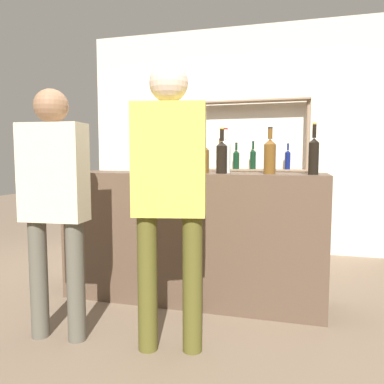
# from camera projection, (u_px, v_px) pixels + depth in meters

# --- Properties ---
(ground_plane) EXTENTS (16.00, 16.00, 0.00)m
(ground_plane) POSITION_uv_depth(u_px,v_px,m) (192.00, 298.00, 3.15)
(ground_plane) COLOR #7A6651
(bar_counter) EXTENTS (2.12, 0.54, 1.06)m
(bar_counter) POSITION_uv_depth(u_px,v_px,m) (192.00, 236.00, 3.10)
(bar_counter) COLOR brown
(bar_counter) RESTS_ON ground_plane
(back_wall) EXTENTS (3.72, 0.12, 2.80)m
(back_wall) POSITION_uv_depth(u_px,v_px,m) (231.00, 141.00, 4.82)
(back_wall) COLOR beige
(back_wall) RESTS_ON ground_plane
(back_shelf) EXTENTS (1.95, 0.18, 1.87)m
(back_shelf) POSITION_uv_depth(u_px,v_px,m) (228.00, 154.00, 4.66)
(back_shelf) COLOR #897056
(back_shelf) RESTS_ON ground_plane
(counter_bottle_0) EXTENTS (0.08, 0.08, 0.35)m
(counter_bottle_0) POSITION_uv_depth(u_px,v_px,m) (222.00, 156.00, 2.88)
(counter_bottle_0) COLOR black
(counter_bottle_0) RESTS_ON bar_counter
(counter_bottle_1) EXTENTS (0.07, 0.07, 0.37)m
(counter_bottle_1) POSITION_uv_depth(u_px,v_px,m) (314.00, 155.00, 2.68)
(counter_bottle_1) COLOR black
(counter_bottle_1) RESTS_ON bar_counter
(counter_bottle_2) EXTENTS (0.08, 0.08, 0.36)m
(counter_bottle_2) POSITION_uv_depth(u_px,v_px,m) (225.00, 155.00, 2.99)
(counter_bottle_2) COLOR silver
(counter_bottle_2) RESTS_ON bar_counter
(counter_bottle_3) EXTENTS (0.09, 0.09, 0.35)m
(counter_bottle_3) POSITION_uv_depth(u_px,v_px,m) (270.00, 155.00, 2.81)
(counter_bottle_3) COLOR brown
(counter_bottle_3) RESTS_ON bar_counter
(counter_bottle_4) EXTENTS (0.09, 0.09, 0.32)m
(counter_bottle_4) POSITION_uv_depth(u_px,v_px,m) (204.00, 158.00, 2.97)
(counter_bottle_4) COLOR brown
(counter_bottle_4) RESTS_ON bar_counter
(ice_bucket) EXTENTS (0.24, 0.24, 0.24)m
(ice_bucket) POSITION_uv_depth(u_px,v_px,m) (164.00, 158.00, 3.09)
(ice_bucket) COLOR #846647
(ice_bucket) RESTS_ON bar_counter
(cork_jar) EXTENTS (0.13, 0.13, 0.17)m
(cork_jar) POSITION_uv_depth(u_px,v_px,m) (192.00, 162.00, 3.14)
(cork_jar) COLOR silver
(cork_jar) RESTS_ON bar_counter
(customer_center) EXTENTS (0.46, 0.27, 1.73)m
(customer_center) POSITION_uv_depth(u_px,v_px,m) (169.00, 185.00, 2.22)
(customer_center) COLOR brown
(customer_center) RESTS_ON ground_plane
(customer_left) EXTENTS (0.42, 0.21, 1.61)m
(customer_left) POSITION_uv_depth(u_px,v_px,m) (54.00, 194.00, 2.37)
(customer_left) COLOR #575347
(customer_left) RESTS_ON ground_plane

